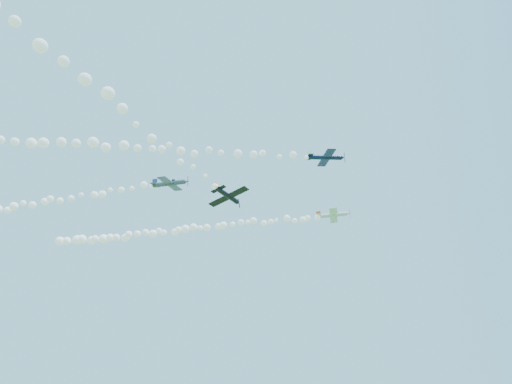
% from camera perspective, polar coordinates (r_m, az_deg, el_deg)
% --- Properties ---
extents(plane_white, '(7.72, 8.09, 2.22)m').
position_cam_1_polar(plane_white, '(97.99, 10.27, -3.03)').
color(plane_white, silver).
extents(smoke_trail_white, '(66.01, 6.43, 3.20)m').
position_cam_1_polar(smoke_trail_white, '(103.58, -9.64, -5.01)').
color(smoke_trail_white, white).
extents(plane_navy, '(7.44, 7.71, 2.29)m').
position_cam_1_polar(plane_navy, '(80.56, 9.31, 4.58)').
color(plane_navy, '#0B1434').
extents(smoke_trail_navy, '(78.50, 29.31, 2.94)m').
position_cam_1_polar(smoke_trail_navy, '(82.16, -21.97, 5.86)').
color(smoke_trail_navy, white).
extents(plane_grey, '(7.75, 7.84, 2.57)m').
position_cam_1_polar(plane_grey, '(84.03, -11.38, 1.14)').
color(plane_grey, '#394253').
extents(plane_black, '(6.89, 6.56, 1.95)m').
position_cam_1_polar(plane_black, '(67.05, -3.70, -0.54)').
color(plane_black, black).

